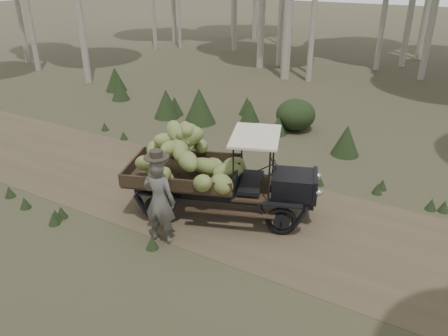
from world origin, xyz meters
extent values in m
plane|color=#473D2B|center=(0.00, 0.00, 0.00)|extent=(120.00, 120.00, 0.00)
cube|color=brown|center=(0.00, 0.00, 0.00)|extent=(70.00, 4.00, 0.01)
cube|color=black|center=(2.25, 0.27, 0.90)|extent=(1.14, 1.11, 0.49)
cube|color=black|center=(2.72, 0.44, 0.90)|extent=(0.39, 0.87, 0.56)
cube|color=black|center=(1.08, -0.17, 0.99)|extent=(0.50, 1.20, 0.49)
cube|color=#38281C|center=(-0.10, -0.60, 0.90)|extent=(2.92, 2.38, 0.07)
cube|color=#38281C|center=(-0.38, 0.16, 1.06)|extent=(2.38, 0.92, 0.29)
cube|color=#38281C|center=(0.18, -1.36, 1.06)|extent=(2.38, 0.92, 0.29)
cube|color=#38281C|center=(-1.28, -1.03, 1.06)|extent=(0.61, 1.53, 0.29)
cube|color=beige|center=(1.44, -0.03, 1.99)|extent=(1.50, 1.79, 0.05)
cube|color=black|center=(0.66, 0.05, 0.56)|extent=(3.90, 1.51, 0.16)
cube|color=black|center=(0.90, -0.59, 0.56)|extent=(3.90, 1.51, 0.16)
torus|color=black|center=(1.84, 0.88, 0.34)|extent=(0.68, 0.35, 0.68)
torus|color=black|center=(2.33, -0.47, 0.34)|extent=(0.68, 0.35, 0.68)
torus|color=black|center=(-0.77, -0.08, 0.34)|extent=(0.68, 0.35, 0.68)
torus|color=black|center=(-0.28, -1.43, 0.34)|extent=(0.68, 0.35, 0.68)
sphere|color=beige|center=(2.65, 0.84, 0.94)|extent=(0.16, 0.16, 0.16)
sphere|color=beige|center=(2.92, 0.08, 0.94)|extent=(0.16, 0.16, 0.16)
ellipsoid|color=olive|center=(0.95, -0.40, 1.17)|extent=(0.71, 0.89, 0.46)
ellipsoid|color=olive|center=(-0.84, -0.71, 1.45)|extent=(0.60, 0.74, 0.54)
ellipsoid|color=olive|center=(-0.20, -0.63, 1.64)|extent=(0.64, 0.73, 0.41)
ellipsoid|color=olive|center=(-0.05, -0.49, 1.90)|extent=(0.46, 0.81, 0.53)
ellipsoid|color=olive|center=(0.41, -0.40, 1.16)|extent=(0.92, 0.67, 0.56)
ellipsoid|color=olive|center=(-0.65, -1.35, 1.40)|extent=(0.87, 0.66, 0.60)
ellipsoid|color=olive|center=(-0.24, -0.31, 1.66)|extent=(0.83, 0.59, 0.51)
ellipsoid|color=olive|center=(0.00, -0.47, 1.97)|extent=(0.61, 0.86, 0.60)
ellipsoid|color=olive|center=(0.83, 0.07, 1.11)|extent=(0.73, 0.66, 0.51)
ellipsoid|color=olive|center=(0.02, -0.04, 1.46)|extent=(0.66, 0.77, 0.52)
ellipsoid|color=olive|center=(-0.23, -0.91, 1.68)|extent=(0.41, 0.76, 0.46)
ellipsoid|color=olive|center=(-0.34, -0.55, 1.93)|extent=(0.82, 0.74, 0.60)
ellipsoid|color=olive|center=(0.43, -0.19, 1.11)|extent=(0.88, 0.72, 0.59)
ellipsoid|color=olive|center=(0.23, -0.90, 1.46)|extent=(0.84, 0.78, 0.42)
ellipsoid|color=olive|center=(-0.06, -0.78, 1.65)|extent=(0.80, 0.89, 0.65)
ellipsoid|color=olive|center=(0.01, -0.52, 1.88)|extent=(0.91, 0.67, 0.66)
ellipsoid|color=olive|center=(-0.30, -1.28, 1.18)|extent=(0.82, 0.41, 0.47)
ellipsoid|color=olive|center=(-0.64, -0.82, 1.38)|extent=(0.78, 0.77, 0.40)
ellipsoid|color=olive|center=(-0.47, -0.64, 1.69)|extent=(0.79, 0.90, 0.60)
ellipsoid|color=olive|center=(-0.10, -0.45, 1.91)|extent=(0.79, 0.83, 0.57)
ellipsoid|color=olive|center=(1.07, -0.88, 1.10)|extent=(0.69, 0.51, 0.57)
ellipsoid|color=olive|center=(-0.11, -0.65, 1.48)|extent=(0.81, 0.74, 0.58)
ellipsoid|color=olive|center=(-0.15, -1.52, 1.20)|extent=(0.73, 0.87, 0.68)
ellipsoid|color=olive|center=(0.78, -1.18, 1.18)|extent=(0.82, 0.73, 0.63)
imported|color=#54524D|center=(0.21, -1.94, 0.96)|extent=(0.77, 0.57, 1.93)
cylinder|color=#302A21|center=(0.21, -1.94, 1.95)|extent=(0.59, 0.59, 0.03)
cylinder|color=#302A21|center=(0.21, -1.94, 2.02)|extent=(0.29, 0.29, 0.15)
cone|color=#233319|center=(-2.15, 6.57, 0.36)|extent=(0.64, 0.64, 0.71)
cone|color=#233319|center=(-4.66, 4.72, 0.55)|extent=(0.99, 0.99, 1.10)
cone|color=#233319|center=(-7.81, 5.60, 0.44)|extent=(0.79, 0.79, 0.87)
cone|color=#233319|center=(-3.22, 4.82, 0.66)|extent=(1.19, 1.19, 1.32)
cone|color=#233319|center=(-4.56, 5.12, 0.37)|extent=(0.66, 0.66, 0.73)
cone|color=#233319|center=(-1.70, 5.93, 0.40)|extent=(0.72, 0.72, 0.80)
cone|color=#233319|center=(2.29, 4.59, 0.48)|extent=(0.87, 0.87, 0.97)
cone|color=#233319|center=(-8.99, 6.61, 0.55)|extent=(0.99, 0.99, 1.10)
cone|color=#233319|center=(-0.21, 5.15, 0.33)|extent=(0.59, 0.59, 0.66)
cone|color=#233319|center=(-0.17, 5.89, 0.30)|extent=(0.55, 0.55, 0.61)
ellipsoid|color=#233319|center=(0.12, 5.89, 0.56)|extent=(1.38, 1.38, 1.10)
cone|color=#233319|center=(-3.49, -2.54, 0.15)|extent=(0.27, 0.27, 0.30)
cone|color=#233319|center=(3.74, 2.51, 0.15)|extent=(0.27, 0.27, 0.30)
cone|color=#233319|center=(-0.02, 2.12, 0.15)|extent=(0.27, 0.27, 0.30)
cone|color=#233319|center=(0.22, -2.30, 0.15)|extent=(0.27, 0.27, 0.30)
cone|color=#233319|center=(5.04, 2.33, 0.15)|extent=(0.27, 0.27, 0.30)
cone|color=#233319|center=(-4.51, 2.11, 0.15)|extent=(0.27, 0.27, 0.30)
cone|color=#233319|center=(-5.69, 2.44, 0.15)|extent=(0.27, 0.27, 0.30)
cone|color=#233319|center=(2.28, 2.23, 0.15)|extent=(0.27, 0.27, 0.30)
cone|color=#233319|center=(3.79, 2.80, 0.15)|extent=(0.27, 0.27, 0.30)
cone|color=#233319|center=(-2.30, -2.69, 0.15)|extent=(0.27, 0.27, 0.30)
cone|color=#233319|center=(-4.31, -2.36, 0.15)|extent=(0.27, 0.27, 0.30)
cone|color=#233319|center=(-2.37, -2.57, 0.15)|extent=(0.27, 0.27, 0.30)
cone|color=#233319|center=(-1.88, 2.50, 0.15)|extent=(0.27, 0.27, 0.30)
cone|color=#233319|center=(-2.84, 2.77, 0.15)|extent=(0.27, 0.27, 0.30)
cone|color=#233319|center=(5.32, 2.38, 0.15)|extent=(0.27, 0.27, 0.30)
cone|color=#233319|center=(-2.37, -2.40, 0.15)|extent=(0.27, 0.27, 0.30)
camera|label=1|loc=(5.30, -8.06, 5.43)|focal=35.00mm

